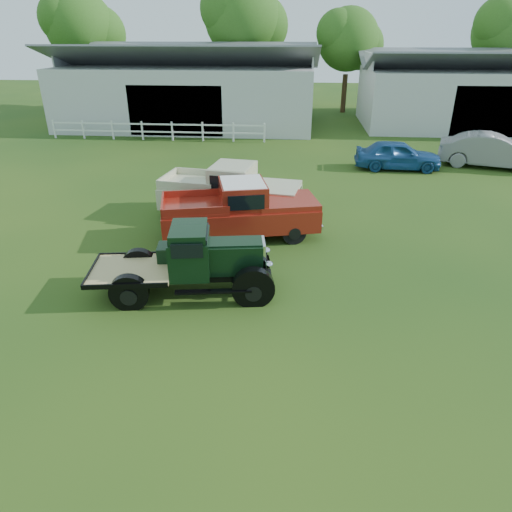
# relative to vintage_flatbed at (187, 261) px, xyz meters

# --- Properties ---
(ground) EXTENTS (120.00, 120.00, 0.00)m
(ground) POSITION_rel_vintage_flatbed_xyz_m (1.60, -0.97, -0.95)
(ground) COLOR #193C13
(shed_left) EXTENTS (18.80, 10.20, 5.60)m
(shed_left) POSITION_rel_vintage_flatbed_xyz_m (-5.40, 25.03, 1.85)
(shed_left) COLOR silver
(shed_left) RESTS_ON ground
(shed_right) EXTENTS (16.80, 9.20, 5.20)m
(shed_right) POSITION_rel_vintage_flatbed_xyz_m (15.60, 26.03, 1.65)
(shed_right) COLOR silver
(shed_right) RESTS_ON ground
(fence_rail) EXTENTS (14.20, 0.16, 1.20)m
(fence_rail) POSITION_rel_vintage_flatbed_xyz_m (-6.40, 19.03, -0.35)
(fence_rail) COLOR white
(fence_rail) RESTS_ON ground
(tree_a) EXTENTS (6.30, 6.30, 10.50)m
(tree_a) POSITION_rel_vintage_flatbed_xyz_m (-16.40, 32.03, 4.30)
(tree_a) COLOR #2E5017
(tree_a) RESTS_ON ground
(tree_b) EXTENTS (6.90, 6.90, 11.50)m
(tree_b) POSITION_rel_vintage_flatbed_xyz_m (-2.40, 33.03, 4.80)
(tree_b) COLOR #2E5017
(tree_b) RESTS_ON ground
(tree_c) EXTENTS (5.40, 5.40, 9.00)m
(tree_c) POSITION_rel_vintage_flatbed_xyz_m (6.60, 32.03, 3.55)
(tree_c) COLOR #2E5017
(tree_c) RESTS_ON ground
(tree_d) EXTENTS (6.00, 6.00, 10.00)m
(tree_d) POSITION_rel_vintage_flatbed_xyz_m (19.60, 33.03, 4.05)
(tree_d) COLOR #2E5017
(tree_d) RESTS_ON ground
(vintage_flatbed) EXTENTS (5.01, 2.59, 1.89)m
(vintage_flatbed) POSITION_rel_vintage_flatbed_xyz_m (0.00, 0.00, 0.00)
(vintage_flatbed) COLOR black
(vintage_flatbed) RESTS_ON ground
(red_pickup) EXTENTS (5.73, 3.31, 1.97)m
(red_pickup) POSITION_rel_vintage_flatbed_xyz_m (0.92, 3.86, 0.04)
(red_pickup) COLOR maroon
(red_pickup) RESTS_ON ground
(white_pickup) EXTENTS (5.60, 2.84, 1.97)m
(white_pickup) POSITION_rel_vintage_flatbed_xyz_m (0.32, 5.75, 0.04)
(white_pickup) COLOR #BDBB96
(white_pickup) RESTS_ON ground
(misc_car_blue) EXTENTS (4.33, 1.86, 1.46)m
(misc_car_blue) POSITION_rel_vintage_flatbed_xyz_m (7.89, 13.25, -0.22)
(misc_car_blue) COLOR #1F4E87
(misc_car_blue) RESTS_ON ground
(misc_car_grey) EXTENTS (5.45, 3.19, 1.70)m
(misc_car_grey) POSITION_rel_vintage_flatbed_xyz_m (12.79, 14.09, -0.10)
(misc_car_grey) COLOR slate
(misc_car_grey) RESTS_ON ground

